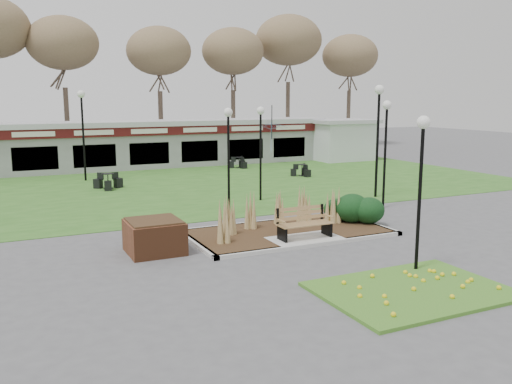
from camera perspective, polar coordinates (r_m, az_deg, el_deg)
name	(u,v)px	position (r m, az deg, el deg)	size (l,w,h in m)	color
ground	(307,243)	(16.41, 5.42, -5.39)	(100.00, 100.00, 0.00)	#515154
lawn	(183,185)	(27.18, -7.64, 0.70)	(34.00, 16.00, 0.02)	#2E631F
flower_bed	(412,289)	(12.85, 16.15, -9.80)	(4.20, 3.00, 0.16)	#2A6C1F
planting_bed	(320,218)	(18.09, 6.72, -2.78)	(6.75, 3.40, 1.27)	#352815
park_bench	(303,222)	(16.47, 5.01, -3.21)	(1.70, 0.66, 0.93)	#A38749
brick_planter	(154,236)	(15.53, -10.64, -4.59)	(1.50, 1.50, 0.95)	brown
food_pavilion	(143,144)	(34.62, -11.77, 5.00)	(24.60, 3.40, 2.90)	gray
service_hut	(342,139)	(38.39, 9.03, 5.51)	(4.40, 3.40, 2.83)	silver
tree_backdrop	(113,42)	(42.55, -14.79, 15.04)	(47.24, 5.24, 10.36)	#47382B
lamp_post_near_left	(422,159)	(13.74, 17.03, 3.30)	(0.32, 0.32, 3.90)	black
lamp_post_near_right	(378,116)	(24.01, 12.77, 7.81)	(0.40, 0.40, 4.85)	black
lamp_post_mid_left	(228,137)	(20.03, -2.93, 5.79)	(0.33, 0.33, 3.95)	black
lamp_post_mid_right	(386,130)	(21.75, 13.53, 6.35)	(0.35, 0.35, 4.21)	black
lamp_post_far_right	(261,133)	(22.67, 0.49, 6.27)	(0.33, 0.33, 3.95)	black
lamp_post_far_left	(82,115)	(29.55, -17.83, 7.70)	(0.39, 0.39, 4.69)	black
bistro_set_a	(108,184)	(26.78, -15.30, 0.86)	(1.37, 1.32, 0.74)	black
bistro_set_c	(302,172)	(30.20, 4.85, 2.11)	(1.20, 1.14, 0.65)	black
bistro_set_d	(239,164)	(33.62, -1.79, 2.94)	(1.22, 1.19, 0.66)	black
patio_umbrella	(272,138)	(35.56, 1.67, 5.74)	(2.74, 2.77, 2.73)	black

